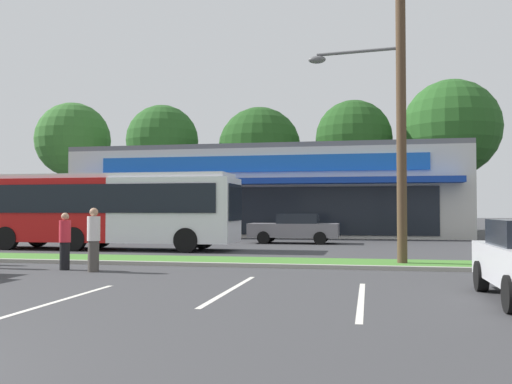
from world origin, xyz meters
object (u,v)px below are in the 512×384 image
object	(u,v)px
utility_pole	(396,103)
pedestrian_far	(94,240)
city_bus	(107,209)
pedestrian_by_pole	(65,241)
car_0	(295,228)

from	to	relation	value
utility_pole	pedestrian_far	size ratio (longest dim) A/B	5.21
utility_pole	city_bus	bearing A→B (deg)	156.39
pedestrian_by_pole	pedestrian_far	xyz separation A→B (m)	(1.05, -0.31, 0.07)
city_bus	pedestrian_far	xyz separation A→B (m)	(3.66, -8.35, -0.87)
car_0	pedestrian_by_pole	bearing A→B (deg)	71.10
utility_pole	pedestrian_by_pole	distance (m)	10.64
city_bus	pedestrian_by_pole	distance (m)	8.52
utility_pole	car_0	size ratio (longest dim) A/B	2.03
car_0	city_bus	bearing A→B (deg)	39.08
city_bus	pedestrian_far	world-z (taller)	city_bus
utility_pole	city_bus	distance (m)	13.49
utility_pole	city_bus	size ratio (longest dim) A/B	0.81
city_bus	utility_pole	bearing A→B (deg)	-23.69
city_bus	pedestrian_by_pole	size ratio (longest dim) A/B	7.03
utility_pole	car_0	bearing A→B (deg)	112.03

